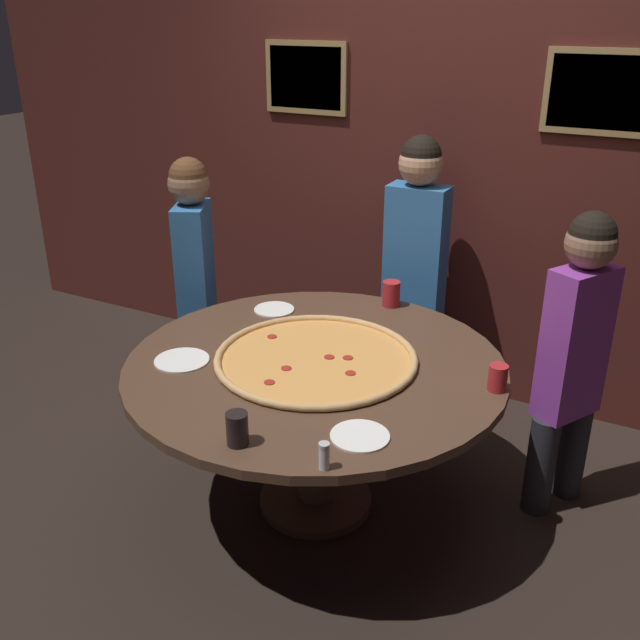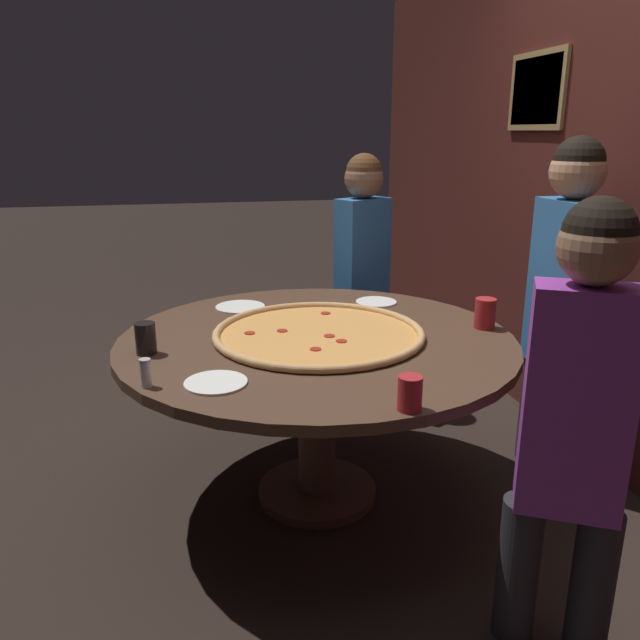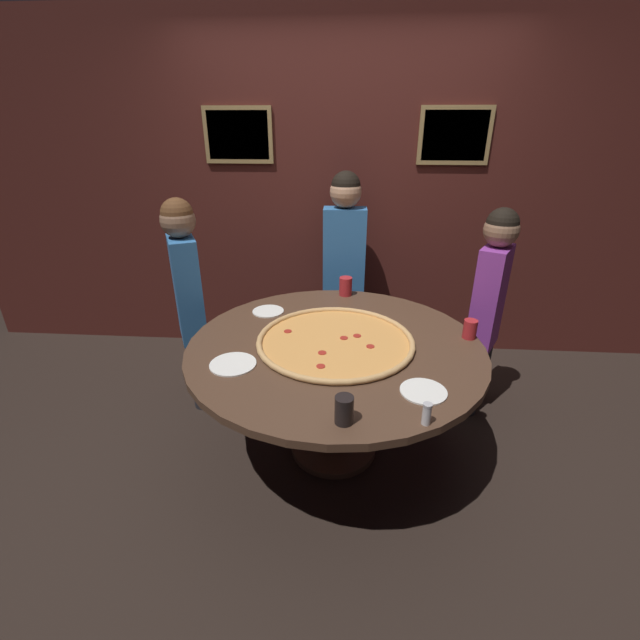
% 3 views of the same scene
% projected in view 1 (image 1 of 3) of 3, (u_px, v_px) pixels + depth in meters
% --- Properties ---
extents(ground_plane, '(24.00, 24.00, 0.00)m').
position_uv_depth(ground_plane, '(316.00, 502.00, 3.33)').
color(ground_plane, black).
extents(back_wall, '(6.40, 0.08, 2.60)m').
position_uv_depth(back_wall, '(436.00, 168.00, 3.94)').
color(back_wall, '#4C1E19').
rests_on(back_wall, ground_plane).
extents(dining_table, '(1.62, 1.62, 0.74)m').
position_uv_depth(dining_table, '(315.00, 387.00, 3.08)').
color(dining_table, '#4C3323').
rests_on(dining_table, ground_plane).
extents(giant_pizza, '(0.87, 0.87, 0.03)m').
position_uv_depth(giant_pizza, '(317.00, 358.00, 3.03)').
color(giant_pizza, '#E0994C').
rests_on(giant_pizza, dining_table).
extents(drink_cup_front_edge, '(0.09, 0.09, 0.13)m').
position_uv_depth(drink_cup_front_edge, '(391.00, 294.00, 3.57)').
color(drink_cup_front_edge, '#B22328').
rests_on(drink_cup_front_edge, dining_table).
extents(drink_cup_beside_pizza, '(0.07, 0.07, 0.11)m').
position_uv_depth(drink_cup_beside_pizza, '(498.00, 378.00, 2.78)').
color(drink_cup_beside_pizza, '#B22328').
rests_on(drink_cup_beside_pizza, dining_table).
extents(drink_cup_far_left, '(0.08, 0.08, 0.12)m').
position_uv_depth(drink_cup_far_left, '(237.00, 429.00, 2.44)').
color(drink_cup_far_left, black).
rests_on(drink_cup_far_left, dining_table).
extents(white_plate_right_side, '(0.21, 0.21, 0.01)m').
position_uv_depth(white_plate_right_side, '(360.00, 436.00, 2.50)').
color(white_plate_right_side, white).
rests_on(white_plate_right_side, dining_table).
extents(white_plate_near_front, '(0.20, 0.20, 0.01)m').
position_uv_depth(white_plate_near_front, '(274.00, 309.00, 3.54)').
color(white_plate_near_front, white).
rests_on(white_plate_near_front, dining_table).
extents(white_plate_far_back, '(0.23, 0.23, 0.01)m').
position_uv_depth(white_plate_far_back, '(182.00, 360.00, 3.03)').
color(white_plate_far_back, white).
rests_on(white_plate_far_back, dining_table).
extents(condiment_shaker, '(0.04, 0.04, 0.10)m').
position_uv_depth(condiment_shaker, '(324.00, 456.00, 2.31)').
color(condiment_shaker, silver).
rests_on(condiment_shaker, dining_table).
extents(diner_centre_back, '(0.28, 0.36, 1.39)m').
position_uv_depth(diner_centre_back, '(574.00, 349.00, 3.03)').
color(diner_centre_back, '#232328').
rests_on(diner_centre_back, ground_plane).
extents(diner_side_left, '(0.38, 0.23, 1.53)m').
position_uv_depth(diner_side_left, '(415.00, 259.00, 3.86)').
color(diner_side_left, '#232328').
rests_on(diner_side_left, ground_plane).
extents(diner_far_left, '(0.27, 0.38, 1.43)m').
position_uv_depth(diner_far_left, '(195.00, 273.00, 3.82)').
color(diner_far_left, '#232328').
rests_on(diner_far_left, ground_plane).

